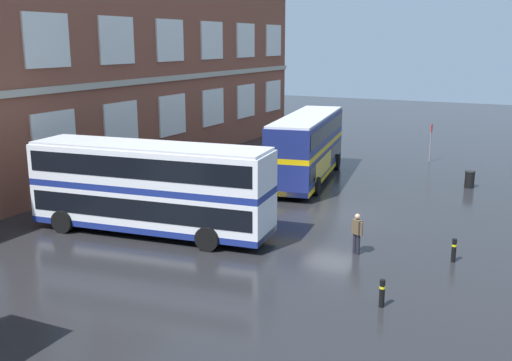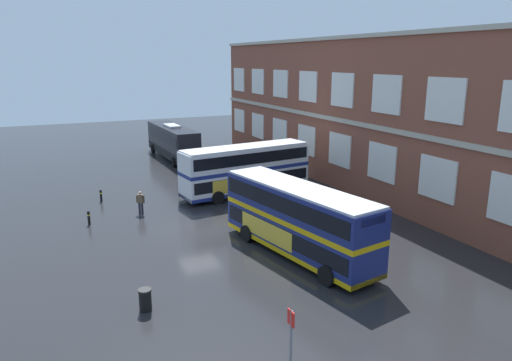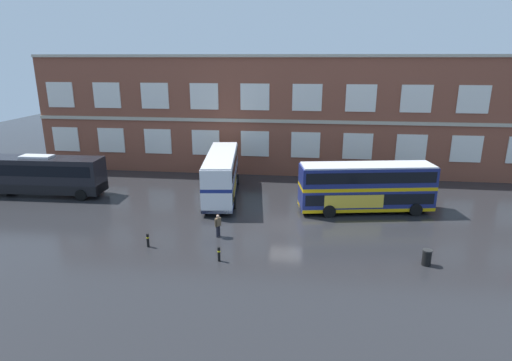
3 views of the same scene
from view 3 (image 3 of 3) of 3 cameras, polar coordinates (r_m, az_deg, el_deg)
name	(u,v)px [view 3 (image 3 of 3)]	position (r m, az deg, el deg)	size (l,w,h in m)	color
ground_plane	(288,216)	(34.43, 4.36, -4.80)	(120.00, 120.00, 0.00)	#232326
brick_terminal_building	(283,114)	(48.53, 3.68, 9.08)	(54.45, 8.19, 12.79)	brown
double_decker_near	(221,174)	(38.50, -4.74, 0.88)	(3.92, 11.23, 4.07)	silver
double_decker_middle	(366,187)	(35.81, 14.82, -0.83)	(11.28, 4.42, 4.07)	navy
touring_coach	(39,175)	(43.86, -27.50, 0.65)	(12.07, 3.14, 3.80)	black
waiting_passenger	(218,225)	(30.22, -5.22, -6.03)	(0.42, 0.60, 1.70)	black
station_litter_bin	(427,257)	(28.44, 22.31, -9.69)	(0.60, 0.60, 1.03)	black
safety_bollard_west	(219,254)	(26.95, -5.09, -9.96)	(0.19, 0.19, 0.95)	black
safety_bollard_east	(148,240)	(29.67, -14.57, -7.89)	(0.19, 0.19, 0.95)	black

